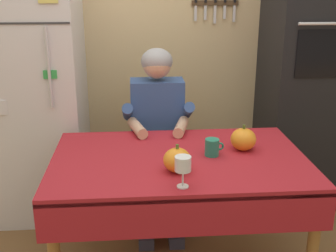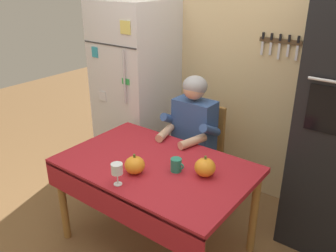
% 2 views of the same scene
% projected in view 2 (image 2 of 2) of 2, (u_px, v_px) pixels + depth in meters
% --- Properties ---
extents(ground_plane, '(10.00, 10.00, 0.00)m').
position_uv_depth(ground_plane, '(149.00, 249.00, 2.79)').
color(ground_plane, brown).
rests_on(ground_plane, ground).
extents(back_wall_assembly, '(3.70, 0.13, 2.60)m').
position_uv_depth(back_wall_assembly, '(244.00, 58.00, 3.23)').
color(back_wall_assembly, '#D1B784').
rests_on(back_wall_assembly, ground).
extents(refrigerator, '(0.68, 0.71, 1.80)m').
position_uv_depth(refrigerator, '(136.00, 90.00, 3.66)').
color(refrigerator, silver).
rests_on(refrigerator, ground).
extents(dining_table, '(1.40, 0.90, 0.74)m').
position_uv_depth(dining_table, '(154.00, 175.00, 2.59)').
color(dining_table, '#9E6B33').
rests_on(dining_table, ground).
extents(chair_behind_person, '(0.40, 0.40, 0.93)m').
position_uv_depth(chair_behind_person, '(200.00, 149.00, 3.27)').
color(chair_behind_person, '#9E6B33').
rests_on(chair_behind_person, ground).
extents(seated_person, '(0.47, 0.55, 1.25)m').
position_uv_depth(seated_person, '(190.00, 134.00, 3.04)').
color(seated_person, '#38384C').
rests_on(seated_person, ground).
extents(coffee_mug, '(0.11, 0.08, 0.10)m').
position_uv_depth(coffee_mug, '(176.00, 165.00, 2.45)').
color(coffee_mug, '#237F66').
rests_on(coffee_mug, dining_table).
extents(wine_glass, '(0.08, 0.08, 0.15)m').
position_uv_depth(wine_glass, '(117.00, 170.00, 2.27)').
color(wine_glass, white).
rests_on(wine_glass, dining_table).
extents(pumpkin_large, '(0.14, 0.14, 0.15)m').
position_uv_depth(pumpkin_large, '(135.00, 165.00, 2.42)').
color(pumpkin_large, orange).
rests_on(pumpkin_large, dining_table).
extents(pumpkin_medium, '(0.15, 0.15, 0.15)m').
position_uv_depth(pumpkin_medium, '(205.00, 167.00, 2.39)').
color(pumpkin_medium, orange).
rests_on(pumpkin_medium, dining_table).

